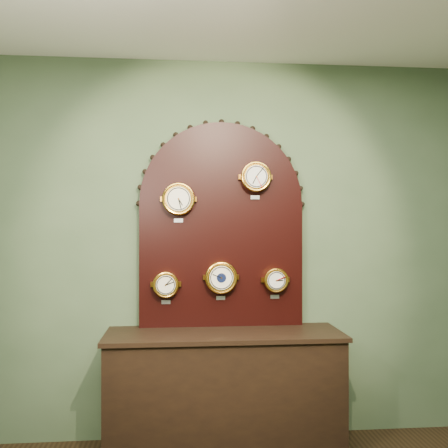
{
  "coord_description": "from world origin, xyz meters",
  "views": [
    {
      "loc": [
        -0.31,
        -1.18,
        1.57
      ],
      "look_at": [
        0.0,
        2.25,
        1.58
      ],
      "focal_mm": 39.61,
      "sensor_mm": 36.0,
      "label": 1
    }
  ],
  "objects": [
    {
      "name": "hygrometer",
      "position": [
        -0.41,
        2.38,
        1.15
      ],
      "size": [
        0.19,
        0.08,
        0.24
      ],
      "color": "gold",
      "rests_on": "display_board"
    },
    {
      "name": "roman_clock",
      "position": [
        -0.32,
        2.38,
        1.76
      ],
      "size": [
        0.23,
        0.08,
        0.28
      ],
      "color": "gold",
      "rests_on": "display_board"
    },
    {
      "name": "wall_back",
      "position": [
        0.0,
        2.5,
        1.4
      ],
      "size": [
        4.0,
        0.0,
        4.0
      ],
      "primitive_type": "plane",
      "rotation": [
        1.57,
        0.0,
        0.0
      ],
      "color": "#496041",
      "rests_on": "ground"
    },
    {
      "name": "tide_clock",
      "position": [
        0.39,
        2.38,
        1.17
      ],
      "size": [
        0.18,
        0.08,
        0.23
      ],
      "color": "gold",
      "rests_on": "display_board"
    },
    {
      "name": "display_board",
      "position": [
        0.0,
        2.45,
        1.63
      ],
      "size": [
        1.26,
        0.06,
        1.53
      ],
      "color": "black",
      "rests_on": "shop_counter"
    },
    {
      "name": "arabic_clock",
      "position": [
        0.25,
        2.38,
        1.92
      ],
      "size": [
        0.22,
        0.08,
        0.27
      ],
      "color": "gold",
      "rests_on": "display_board"
    },
    {
      "name": "barometer",
      "position": [
        -0.01,
        2.38,
        1.19
      ],
      "size": [
        0.23,
        0.08,
        0.28
      ],
      "color": "gold",
      "rests_on": "display_board"
    },
    {
      "name": "shop_counter",
      "position": [
        0.0,
        2.23,
        0.4
      ],
      "size": [
        1.6,
        0.5,
        0.8
      ],
      "primitive_type": "cube",
      "color": "black",
      "rests_on": "ground_plane"
    }
  ]
}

